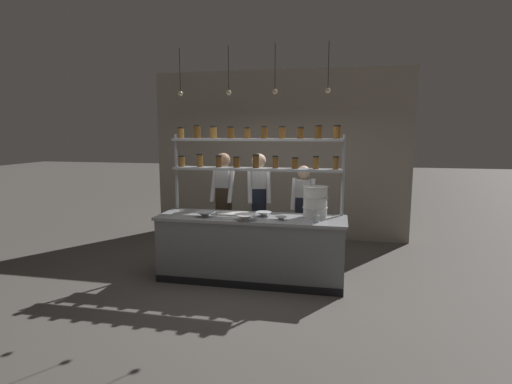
% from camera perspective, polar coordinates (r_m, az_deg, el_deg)
% --- Properties ---
extents(ground_plane, '(40.00, 40.00, 0.00)m').
position_cam_1_polar(ground_plane, '(5.85, -0.69, -12.35)').
color(ground_plane, '#5B5651').
extents(back_wall, '(5.04, 0.12, 3.28)m').
position_cam_1_polar(back_wall, '(7.93, 3.22, 5.28)').
color(back_wall, '#9E9384').
rests_on(back_wall, ground_plane).
extents(prep_counter, '(2.64, 0.76, 0.92)m').
position_cam_1_polar(prep_counter, '(5.70, -0.70, -8.04)').
color(prep_counter, gray).
rests_on(prep_counter, ground_plane).
extents(spice_shelf_unit, '(2.53, 0.28, 2.19)m').
position_cam_1_polar(spice_shelf_unit, '(5.80, -0.04, 5.12)').
color(spice_shelf_unit, '#999BA0').
rests_on(spice_shelf_unit, ground_plane).
extents(chef_left, '(0.37, 0.31, 1.77)m').
position_cam_1_polar(chef_left, '(6.38, -4.65, -1.02)').
color(chef_left, black).
rests_on(chef_left, ground_plane).
extents(chef_center, '(0.41, 0.34, 1.76)m').
position_cam_1_polar(chef_center, '(6.30, 0.41, -1.17)').
color(chef_center, black).
rests_on(chef_center, ground_plane).
extents(chef_right, '(0.37, 0.29, 1.58)m').
position_cam_1_polar(chef_right, '(6.29, 6.74, -2.42)').
color(chef_right, black).
rests_on(chef_right, ground_plane).
extents(container_stack, '(0.35, 0.35, 0.43)m').
position_cam_1_polar(container_stack, '(5.55, 8.46, -1.40)').
color(container_stack, white).
rests_on(container_stack, prep_counter).
extents(cutting_board, '(0.40, 0.26, 0.02)m').
position_cam_1_polar(cutting_board, '(5.73, -3.29, -3.09)').
color(cutting_board, silver).
rests_on(cutting_board, prep_counter).
extents(prep_bowl_near_left, '(0.16, 0.16, 0.04)m').
position_cam_1_polar(prep_bowl_near_left, '(5.38, 3.60, -3.77)').
color(prep_bowl_near_left, '#B2B7BC').
rests_on(prep_bowl_near_left, prep_counter).
extents(prep_bowl_center_front, '(0.29, 0.29, 0.08)m').
position_cam_1_polar(prep_bowl_center_front, '(5.34, -1.56, -3.65)').
color(prep_bowl_center_front, white).
rests_on(prep_bowl_center_front, prep_counter).
extents(prep_bowl_center_back, '(0.23, 0.23, 0.06)m').
position_cam_1_polar(prep_bowl_center_back, '(5.59, 1.09, -3.18)').
color(prep_bowl_center_back, silver).
rests_on(prep_bowl_center_back, prep_counter).
extents(prep_bowl_near_right, '(0.26, 0.26, 0.07)m').
position_cam_1_polar(prep_bowl_near_right, '(5.61, -7.31, -3.17)').
color(prep_bowl_near_right, '#B2B7BC').
rests_on(prep_bowl_near_right, prep_counter).
extents(serving_cup_front, '(0.07, 0.07, 0.10)m').
position_cam_1_polar(serving_cup_front, '(5.27, 8.62, -3.81)').
color(serving_cup_front, '#B2B7BC').
rests_on(serving_cup_front, prep_counter).
extents(pendant_light_row, '(2.09, 0.07, 0.65)m').
position_cam_1_polar(pendant_light_row, '(5.50, -0.66, 14.40)').
color(pendant_light_row, black).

